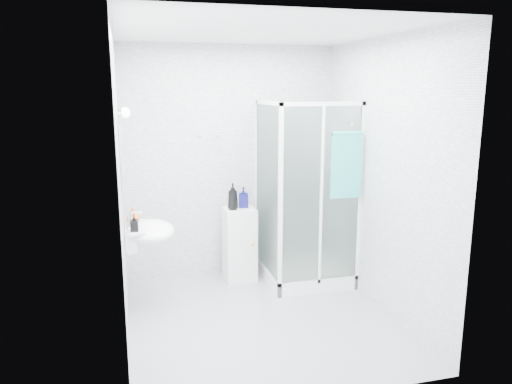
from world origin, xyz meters
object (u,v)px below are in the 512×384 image
object	(u,v)px
soap_dispenser_black	(134,223)
shampoo_bottle_b	(243,197)
wall_basin	(148,232)
storage_cabinet	(240,244)
soap_dispenser_orange	(133,216)
shampoo_bottle_a	(233,196)
hand_towel	(346,163)
shower_enclosure	(301,244)

from	to	relation	value
soap_dispenser_black	shampoo_bottle_b	bearing A→B (deg)	33.60
wall_basin	storage_cabinet	size ratio (longest dim) A/B	0.68
soap_dispenser_orange	soap_dispenser_black	bearing A→B (deg)	-88.92
wall_basin	shampoo_bottle_b	bearing A→B (deg)	30.28
soap_dispenser_black	wall_basin	bearing A→B (deg)	54.44
shampoo_bottle_a	soap_dispenser_orange	size ratio (longest dim) A/B	1.84
wall_basin	soap_dispenser_orange	size ratio (longest dim) A/B	3.50
storage_cabinet	hand_towel	bearing A→B (deg)	-35.63
shower_enclosure	hand_towel	xyz separation A→B (m)	(0.32, -0.40, 0.94)
storage_cabinet	shampoo_bottle_a	world-z (taller)	shampoo_bottle_a
wall_basin	shampoo_bottle_b	xyz separation A→B (m)	(1.08, 0.63, 0.14)
wall_basin	soap_dispenser_black	world-z (taller)	soap_dispenser_black
shampoo_bottle_b	soap_dispenser_black	size ratio (longest dim) A/B	1.47
storage_cabinet	soap_dispenser_black	xyz separation A→B (m)	(-1.15, -0.75, 0.53)
shampoo_bottle_b	wall_basin	bearing A→B (deg)	-149.72
hand_towel	shampoo_bottle_b	xyz separation A→B (m)	(-0.89, 0.72, -0.45)
storage_cabinet	soap_dispenser_black	world-z (taller)	soap_dispenser_black
hand_towel	shampoo_bottle_a	distance (m)	1.29
storage_cabinet	shampoo_bottle_b	world-z (taller)	shampoo_bottle_b
shampoo_bottle_a	shampoo_bottle_b	size ratio (longest dim) A/B	1.29
soap_dispenser_orange	hand_towel	bearing A→B (deg)	-5.06
shampoo_bottle_b	shower_enclosure	bearing A→B (deg)	-29.09
shampoo_bottle_b	soap_dispenser_black	distance (m)	1.45
shampoo_bottle_b	soap_dispenser_black	xyz separation A→B (m)	(-1.20, -0.80, 0.00)
storage_cabinet	shampoo_bottle_a	distance (m)	0.56
storage_cabinet	wall_basin	bearing A→B (deg)	-150.58
shampoo_bottle_a	soap_dispenser_black	size ratio (longest dim) A/B	1.89
storage_cabinet	soap_dispenser_black	size ratio (longest dim) A/B	5.28
wall_basin	storage_cabinet	distance (m)	1.24
storage_cabinet	shower_enclosure	bearing A→B (deg)	-23.71
soap_dispenser_orange	shampoo_bottle_a	bearing A→B (deg)	23.17
wall_basin	shampoo_bottle_a	distance (m)	1.11
shampoo_bottle_a	storage_cabinet	bearing A→B (deg)	19.48
wall_basin	soap_dispenser_orange	xyz separation A→B (m)	(-0.12, 0.10, 0.15)
storage_cabinet	shampoo_bottle_a	size ratio (longest dim) A/B	2.79
soap_dispenser_orange	soap_dispenser_black	size ratio (longest dim) A/B	1.03
storage_cabinet	soap_dispenser_black	bearing A→B (deg)	-147.01
wall_basin	shampoo_bottle_a	size ratio (longest dim) A/B	1.90
hand_towel	soap_dispenser_orange	xyz separation A→B (m)	(-2.10, 0.19, -0.45)
shampoo_bottle_a	shampoo_bottle_b	xyz separation A→B (m)	(0.14, 0.07, -0.03)
wall_basin	hand_towel	xyz separation A→B (m)	(1.98, -0.09, 0.59)
shampoo_bottle_a	soap_dispenser_black	xyz separation A→B (m)	(-1.07, -0.73, -0.03)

